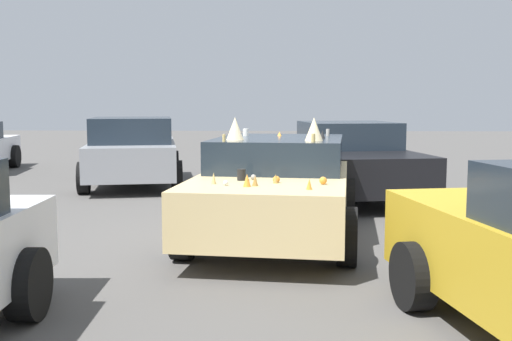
{
  "coord_description": "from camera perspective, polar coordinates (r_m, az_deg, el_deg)",
  "views": [
    {
      "loc": [
        -8.26,
        -0.03,
        1.83
      ],
      "look_at": [
        0.0,
        0.3,
        0.9
      ],
      "focal_mm": 43.0,
      "sensor_mm": 36.0,
      "label": 1
    }
  ],
  "objects": [
    {
      "name": "ground_plane",
      "position": [
        8.46,
        2.04,
        -6.08
      ],
      "size": [
        60.0,
        60.0,
        0.0
      ],
      "primitive_type": "plane",
      "color": "#514F4C"
    },
    {
      "name": "art_car_decorated",
      "position": [
        8.36,
        2.07,
        -1.36
      ],
      "size": [
        4.78,
        2.48,
        1.63
      ],
      "rotation": [
        0.0,
        0.0,
        3.03
      ],
      "color": "#D8BC7F",
      "rests_on": "ground"
    },
    {
      "name": "parked_sedan_row_back_center",
      "position": [
        11.75,
        8.96,
        0.93
      ],
      "size": [
        4.24,
        2.61,
        1.44
      ],
      "rotation": [
        0.0,
        0.0,
        3.33
      ],
      "color": "black",
      "rests_on": "ground"
    },
    {
      "name": "parked_sedan_row_back_far",
      "position": [
        13.65,
        -11.4,
        1.75
      ],
      "size": [
        4.23,
        2.62,
        1.49
      ],
      "rotation": [
        0.0,
        0.0,
        0.2
      ],
      "color": "gray",
      "rests_on": "ground"
    }
  ]
}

